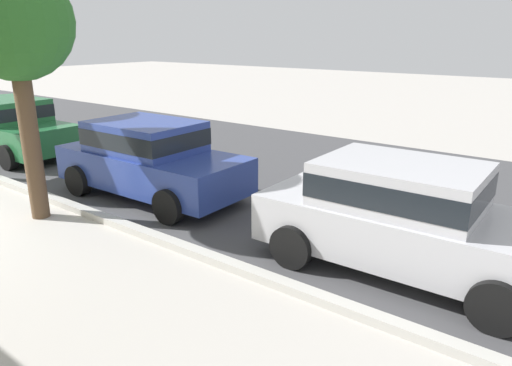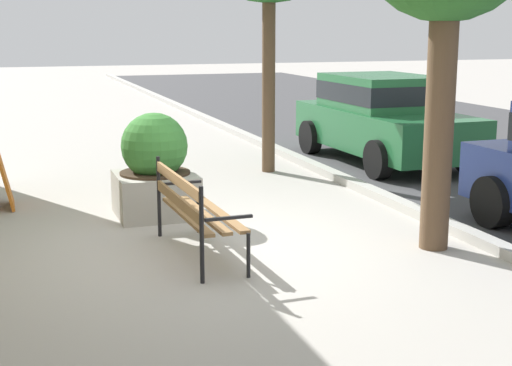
# 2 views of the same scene
# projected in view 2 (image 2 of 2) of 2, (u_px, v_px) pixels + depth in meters

# --- Properties ---
(ground_plane) EXTENTS (80.00, 80.00, 0.00)m
(ground_plane) POSITION_uv_depth(u_px,v_px,m) (213.00, 249.00, 8.34)
(ground_plane) COLOR #ADA8A0
(curb_stone) EXTENTS (60.00, 0.20, 0.12)m
(curb_stone) POSITION_uv_depth(u_px,v_px,m) (441.00, 222.00, 9.23)
(curb_stone) COLOR #B2AFA8
(curb_stone) RESTS_ON ground
(park_bench) EXTENTS (1.82, 0.59, 0.95)m
(park_bench) POSITION_uv_depth(u_px,v_px,m) (193.00, 206.00, 7.99)
(park_bench) COLOR olive
(park_bench) RESTS_ON ground
(concrete_planter) EXTENTS (1.01, 1.01, 1.34)m
(concrete_planter) POSITION_uv_depth(u_px,v_px,m) (155.00, 169.00, 9.69)
(concrete_planter) COLOR #A8A399
(concrete_planter) RESTS_ON ground
(parked_car_green) EXTENTS (4.14, 2.00, 1.56)m
(parked_car_green) POSITION_uv_depth(u_px,v_px,m) (383.00, 116.00, 13.53)
(parked_car_green) COLOR #236638
(parked_car_green) RESTS_ON ground
(leaning_signboard) EXTENTS (0.70, 0.23, 0.89)m
(leaning_signboard) POSITION_uv_depth(u_px,v_px,m) (4.00, 175.00, 10.17)
(leaning_signboard) COLOR #C6661E
(leaning_signboard) RESTS_ON ground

